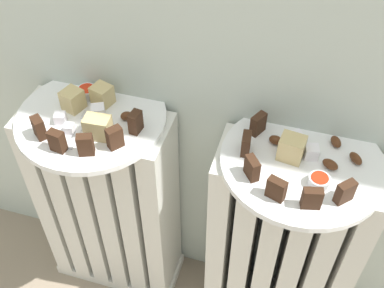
# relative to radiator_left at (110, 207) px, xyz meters

# --- Properties ---
(radiator_left) EXTENTS (0.33, 0.14, 0.56)m
(radiator_left) POSITION_rel_radiator_left_xyz_m (0.00, 0.00, 0.00)
(radiator_left) COLOR silver
(radiator_left) RESTS_ON ground_plane
(radiator_right) EXTENTS (0.33, 0.14, 0.56)m
(radiator_right) POSITION_rel_radiator_left_xyz_m (0.41, 0.00, 0.00)
(radiator_right) COLOR silver
(radiator_right) RESTS_ON ground_plane
(plate_left) EXTENTS (0.30, 0.30, 0.01)m
(plate_left) POSITION_rel_radiator_left_xyz_m (0.00, 0.00, 0.29)
(plate_left) COLOR white
(plate_left) RESTS_ON radiator_left
(plate_right) EXTENTS (0.30, 0.30, 0.01)m
(plate_right) POSITION_rel_radiator_left_xyz_m (0.41, 0.00, 0.29)
(plate_right) COLOR white
(plate_right) RESTS_ON radiator_right
(dark_cake_slice_left_0) EXTENTS (0.03, 0.03, 0.04)m
(dark_cake_slice_left_0) POSITION_rel_radiator_left_xyz_m (-0.06, -0.08, 0.32)
(dark_cake_slice_left_0) COLOR #382114
(dark_cake_slice_left_0) RESTS_ON plate_left
(dark_cake_slice_left_1) EXTENTS (0.03, 0.02, 0.04)m
(dark_cake_slice_left_1) POSITION_rel_radiator_left_xyz_m (-0.02, -0.10, 0.32)
(dark_cake_slice_left_1) COLOR #382114
(dark_cake_slice_left_1) RESTS_ON plate_left
(dark_cake_slice_left_2) EXTENTS (0.03, 0.03, 0.04)m
(dark_cake_slice_left_2) POSITION_rel_radiator_left_xyz_m (0.04, -0.10, 0.32)
(dark_cake_slice_left_2) COLOR #382114
(dark_cake_slice_left_2) RESTS_ON plate_left
(dark_cake_slice_left_3) EXTENTS (0.03, 0.03, 0.04)m
(dark_cake_slice_left_3) POSITION_rel_radiator_left_xyz_m (0.08, -0.06, 0.32)
(dark_cake_slice_left_3) COLOR #382114
(dark_cake_slice_left_3) RESTS_ON plate_left
(dark_cake_slice_left_4) EXTENTS (0.02, 0.03, 0.04)m
(dark_cake_slice_left_4) POSITION_rel_radiator_left_xyz_m (0.10, -0.01, 0.32)
(dark_cake_slice_left_4) COLOR #382114
(dark_cake_slice_left_4) RESTS_ON plate_left
(marble_cake_slice_left_0) EXTENTS (0.05, 0.04, 0.04)m
(marble_cake_slice_left_0) POSITION_rel_radiator_left_xyz_m (0.01, 0.04, 0.32)
(marble_cake_slice_left_0) COLOR tan
(marble_cake_slice_left_0) RESTS_ON plate_left
(marble_cake_slice_left_1) EXTENTS (0.05, 0.05, 0.04)m
(marble_cake_slice_left_1) POSITION_rel_radiator_left_xyz_m (-0.04, 0.01, 0.32)
(marble_cake_slice_left_1) COLOR tan
(marble_cake_slice_left_1) RESTS_ON plate_left
(marble_cake_slice_left_2) EXTENTS (0.05, 0.04, 0.04)m
(marble_cake_slice_left_2) POSITION_rel_radiator_left_xyz_m (0.04, -0.05, 0.32)
(marble_cake_slice_left_2) COLOR tan
(marble_cake_slice_left_2) RESTS_ON plate_left
(turkish_delight_left_0) EXTENTS (0.03, 0.03, 0.03)m
(turkish_delight_left_0) POSITION_rel_radiator_left_xyz_m (0.02, 0.00, 0.31)
(turkish_delight_left_0) COLOR white
(turkish_delight_left_0) RESTS_ON plate_left
(turkish_delight_left_1) EXTENTS (0.02, 0.02, 0.02)m
(turkish_delight_left_1) POSITION_rel_radiator_left_xyz_m (-0.02, -0.05, 0.31)
(turkish_delight_left_1) COLOR white
(turkish_delight_left_1) RESTS_ON plate_left
(turkish_delight_left_2) EXTENTS (0.03, 0.03, 0.02)m
(turkish_delight_left_2) POSITION_rel_radiator_left_xyz_m (-0.05, -0.03, 0.31)
(turkish_delight_left_2) COLOR white
(turkish_delight_left_2) RESTS_ON plate_left
(medjool_date_left_0) EXTENTS (0.03, 0.03, 0.02)m
(medjool_date_left_0) POSITION_rel_radiator_left_xyz_m (0.01, 0.09, 0.31)
(medjool_date_left_0) COLOR #4C2814
(medjool_date_left_0) RESTS_ON plate_left
(medjool_date_left_1) EXTENTS (0.03, 0.03, 0.02)m
(medjool_date_left_1) POSITION_rel_radiator_left_xyz_m (0.07, 0.01, 0.31)
(medjool_date_left_1) COLOR #4C2814
(medjool_date_left_1) RESTS_ON plate_left
(jam_bowl_left) EXTENTS (0.04, 0.04, 0.02)m
(jam_bowl_left) POSITION_rel_radiator_left_xyz_m (-0.03, 0.05, 0.31)
(jam_bowl_left) COLOR white
(jam_bowl_left) RESTS_ON plate_left
(dark_cake_slice_right_0) EXTENTS (0.03, 0.04, 0.04)m
(dark_cake_slice_right_0) POSITION_rel_radiator_left_xyz_m (0.32, 0.05, 0.32)
(dark_cake_slice_right_0) COLOR #382114
(dark_cake_slice_right_0) RESTS_ON plate_right
(dark_cake_slice_right_1) EXTENTS (0.02, 0.03, 0.04)m
(dark_cake_slice_right_1) POSITION_rel_radiator_left_xyz_m (0.31, -0.01, 0.32)
(dark_cake_slice_right_1) COLOR #382114
(dark_cake_slice_right_1) RESTS_ON plate_right
(dark_cake_slice_right_2) EXTENTS (0.03, 0.03, 0.04)m
(dark_cake_slice_right_2) POSITION_rel_radiator_left_xyz_m (0.33, -0.06, 0.32)
(dark_cake_slice_right_2) COLOR #382114
(dark_cake_slice_right_2) RESTS_ON plate_right
(dark_cake_slice_right_3) EXTENTS (0.04, 0.03, 0.04)m
(dark_cake_slice_right_3) POSITION_rel_radiator_left_xyz_m (0.38, -0.10, 0.32)
(dark_cake_slice_right_3) COLOR #382114
(dark_cake_slice_right_3) RESTS_ON plate_right
(dark_cake_slice_right_4) EXTENTS (0.03, 0.02, 0.04)m
(dark_cake_slice_right_4) POSITION_rel_radiator_left_xyz_m (0.44, -0.10, 0.32)
(dark_cake_slice_right_4) COLOR #382114
(dark_cake_slice_right_4) RESTS_ON plate_right
(dark_cake_slice_right_5) EXTENTS (0.03, 0.03, 0.04)m
(dark_cake_slice_right_5) POSITION_rel_radiator_left_xyz_m (0.49, -0.07, 0.32)
(dark_cake_slice_right_5) COLOR #382114
(dark_cake_slice_right_5) RESTS_ON plate_right
(marble_cake_slice_right_0) EXTENTS (0.05, 0.04, 0.05)m
(marble_cake_slice_right_0) POSITION_rel_radiator_left_xyz_m (0.39, -0.00, 0.32)
(marble_cake_slice_right_0) COLOR tan
(marble_cake_slice_right_0) RESTS_ON plate_right
(turkish_delight_right_0) EXTENTS (0.03, 0.03, 0.02)m
(turkish_delight_right_0) POSITION_rel_radiator_left_xyz_m (0.40, 0.04, 0.31)
(turkish_delight_right_0) COLOR white
(turkish_delight_right_0) RESTS_ON plate_right
(turkish_delight_right_1) EXTENTS (0.03, 0.03, 0.02)m
(turkish_delight_right_1) POSITION_rel_radiator_left_xyz_m (0.43, 0.01, 0.31)
(turkish_delight_right_1) COLOR white
(turkish_delight_right_1) RESTS_ON plate_right
(medjool_date_right_0) EXTENTS (0.03, 0.02, 0.02)m
(medjool_date_right_0) POSITION_rel_radiator_left_xyz_m (0.36, 0.03, 0.31)
(medjool_date_right_0) COLOR #4C2814
(medjool_date_right_0) RESTS_ON plate_right
(medjool_date_right_1) EXTENTS (0.03, 0.03, 0.02)m
(medjool_date_right_1) POSITION_rel_radiator_left_xyz_m (0.46, -0.01, 0.31)
(medjool_date_right_1) COLOR #4C2814
(medjool_date_right_1) RESTS_ON plate_right
(medjool_date_right_2) EXTENTS (0.03, 0.03, 0.02)m
(medjool_date_right_2) POSITION_rel_radiator_left_xyz_m (0.47, 0.05, 0.31)
(medjool_date_right_2) COLOR #4C2814
(medjool_date_right_2) RESTS_ON plate_right
(medjool_date_right_3) EXTENTS (0.03, 0.03, 0.02)m
(medjool_date_right_3) POSITION_rel_radiator_left_xyz_m (0.50, 0.02, 0.31)
(medjool_date_right_3) COLOR #4C2814
(medjool_date_right_3) RESTS_ON plate_right
(jam_bowl_right) EXTENTS (0.04, 0.04, 0.02)m
(jam_bowl_right) POSITION_rel_radiator_left_xyz_m (0.45, -0.05, 0.31)
(jam_bowl_right) COLOR white
(jam_bowl_right) RESTS_ON plate_right
(fork) EXTENTS (0.02, 0.11, 0.00)m
(fork) POSITION_rel_radiator_left_xyz_m (-0.00, -0.03, 0.30)
(fork) COLOR silver
(fork) RESTS_ON plate_left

